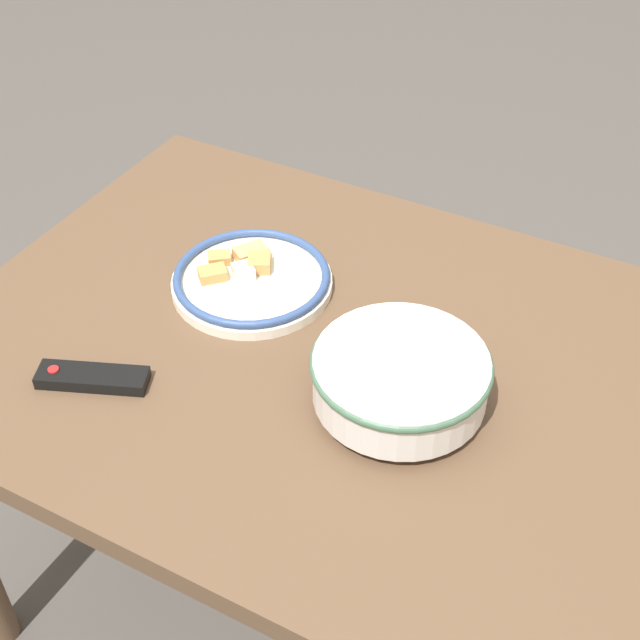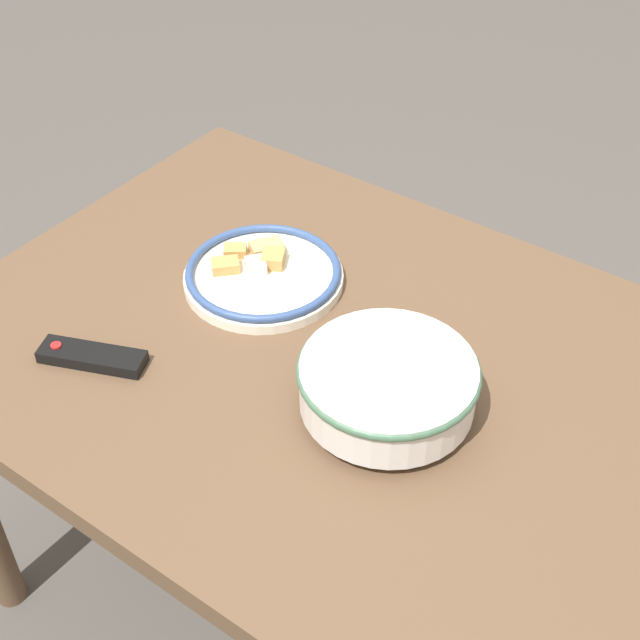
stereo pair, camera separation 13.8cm
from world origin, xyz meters
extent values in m
plane|color=#4C4742|center=(0.00, 0.00, 0.00)|extent=(8.00, 8.00, 0.00)
cube|color=brown|center=(0.00, 0.00, 0.69)|extent=(1.20, 0.89, 0.04)
cylinder|color=brown|center=(0.53, -0.38, 0.33)|extent=(0.06, 0.06, 0.67)
cylinder|color=silver|center=(-0.15, 0.05, 0.71)|extent=(0.11, 0.11, 0.02)
cylinder|color=silver|center=(-0.15, 0.05, 0.76)|extent=(0.25, 0.25, 0.07)
cylinder|color=#B75B23|center=(-0.15, 0.05, 0.75)|extent=(0.23, 0.23, 0.06)
torus|color=#42664C|center=(-0.15, 0.05, 0.79)|extent=(0.26, 0.26, 0.01)
cylinder|color=silver|center=(0.18, -0.08, 0.71)|extent=(0.27, 0.27, 0.02)
torus|color=#334C7F|center=(0.18, -0.08, 0.73)|extent=(0.27, 0.27, 0.01)
cube|color=tan|center=(0.21, -0.13, 0.73)|extent=(0.06, 0.07, 0.02)
cube|color=silver|center=(0.20, -0.08, 0.73)|extent=(0.05, 0.05, 0.02)
cube|color=tan|center=(0.18, -0.11, 0.74)|extent=(0.05, 0.06, 0.02)
cube|color=tan|center=(0.25, -0.09, 0.73)|extent=(0.05, 0.05, 0.02)
cube|color=tan|center=(0.24, -0.05, 0.73)|extent=(0.06, 0.06, 0.02)
cube|color=black|center=(0.27, 0.23, 0.72)|extent=(0.17, 0.11, 0.02)
cylinder|color=red|center=(0.33, 0.25, 0.73)|extent=(0.02, 0.02, 0.00)
camera|label=1|loc=(-0.48, 0.91, 1.66)|focal=50.00mm
camera|label=2|loc=(-0.60, 0.84, 1.66)|focal=50.00mm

